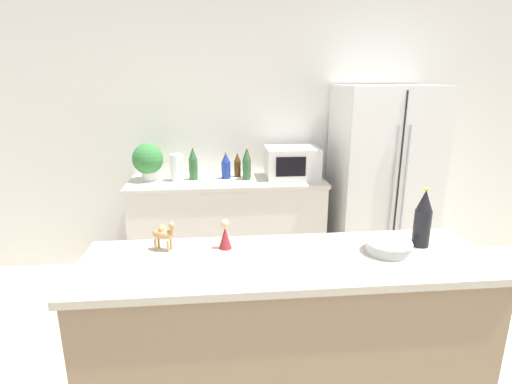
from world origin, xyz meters
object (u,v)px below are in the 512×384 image
object	(u,v)px
potted_plant	(148,160)
wise_man_figurine_blue	(225,236)
back_bottle_0	(226,166)
camel_figurine	(163,233)
back_bottle_2	(237,165)
fruit_bowl	(388,246)
back_bottle_3	(193,164)
back_bottle_4	(246,164)
wine_bottle	(423,219)
paper_towel_roll	(177,167)
back_bottle_1	(247,163)
refrigerator	(381,182)
microwave	(292,162)

from	to	relation	value
potted_plant	wise_man_figurine_blue	size ratio (longest dim) A/B	2.22
wise_man_figurine_blue	back_bottle_0	bearing A→B (deg)	88.49
back_bottle_0	camel_figurine	world-z (taller)	back_bottle_0
back_bottle_2	fruit_bowl	size ratio (longest dim) A/B	1.03
back_bottle_3	camel_figurine	distance (m)	1.74
camel_figurine	back_bottle_4	bearing A→B (deg)	72.66
back_bottle_4	fruit_bowl	xyz separation A→B (m)	(0.55, -1.82, -0.03)
back_bottle_2	camel_figurine	xyz separation A→B (m)	(-0.45, -1.81, 0.06)
wine_bottle	back_bottle_3	bearing A→B (deg)	124.11
potted_plant	paper_towel_roll	distance (m)	0.27
wine_bottle	fruit_bowl	world-z (taller)	wine_bottle
back_bottle_4	wise_man_figurine_blue	bearing A→B (deg)	-97.74
paper_towel_roll	back_bottle_1	bearing A→B (deg)	4.87
back_bottle_3	refrigerator	bearing A→B (deg)	-2.77
potted_plant	back_bottle_4	bearing A→B (deg)	-3.81
paper_towel_roll	wise_man_figurine_blue	xyz separation A→B (m)	(0.39, -1.72, 0.03)
back_bottle_2	back_bottle_4	bearing A→B (deg)	-58.93
camel_figurine	back_bottle_3	bearing A→B (deg)	88.43
paper_towel_roll	back_bottle_1	world-z (taller)	back_bottle_1
potted_plant	wine_bottle	bearing A→B (deg)	-48.19
back_bottle_2	back_bottle_0	bearing A→B (deg)	-151.03
potted_plant	back_bottle_0	xyz separation A→B (m)	(0.69, 0.01, -0.07)
refrigerator	back_bottle_0	world-z (taller)	refrigerator
back_bottle_1	paper_towel_roll	bearing A→B (deg)	-175.13
microwave	potted_plant	bearing A→B (deg)	179.61
microwave	fruit_bowl	xyz separation A→B (m)	(0.12, -1.87, -0.03)
refrigerator	back_bottle_3	size ratio (longest dim) A/B	5.76
paper_towel_roll	back_bottle_3	xyz separation A→B (m)	(0.14, 0.02, 0.02)
back_bottle_1	back_bottle_4	size ratio (longest dim) A/B	0.95
refrigerator	potted_plant	size ratio (longest dim) A/B	5.23
refrigerator	microwave	world-z (taller)	refrigerator
back_bottle_2	back_bottle_1	bearing A→B (deg)	-26.13
wine_bottle	paper_towel_roll	bearing A→B (deg)	127.50
back_bottle_0	camel_figurine	distance (m)	1.79
refrigerator	back_bottle_3	xyz separation A→B (m)	(-1.74, 0.08, 0.19)
wine_bottle	camel_figurine	distance (m)	1.27
potted_plant	back_bottle_2	world-z (taller)	potted_plant
back_bottle_4	wine_bottle	distance (m)	1.91
refrigerator	camel_figurine	size ratio (longest dim) A/B	11.64
back_bottle_1	back_bottle_4	xyz separation A→B (m)	(-0.01, -0.08, 0.01)
microwave	paper_towel_roll	bearing A→B (deg)	-178.71
microwave	back_bottle_4	world-z (taller)	back_bottle_4
paper_towel_roll	refrigerator	bearing A→B (deg)	-1.82
back_bottle_2	camel_figurine	world-z (taller)	back_bottle_2
back_bottle_3	fruit_bowl	bearing A→B (deg)	-61.19
potted_plant	camel_figurine	size ratio (longest dim) A/B	2.23
paper_towel_roll	fruit_bowl	xyz separation A→B (m)	(1.17, -1.84, -0.01)
microwave	back_bottle_0	distance (m)	0.61
back_bottle_3	fruit_bowl	world-z (taller)	back_bottle_3
back_bottle_2	camel_figurine	bearing A→B (deg)	-104.00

